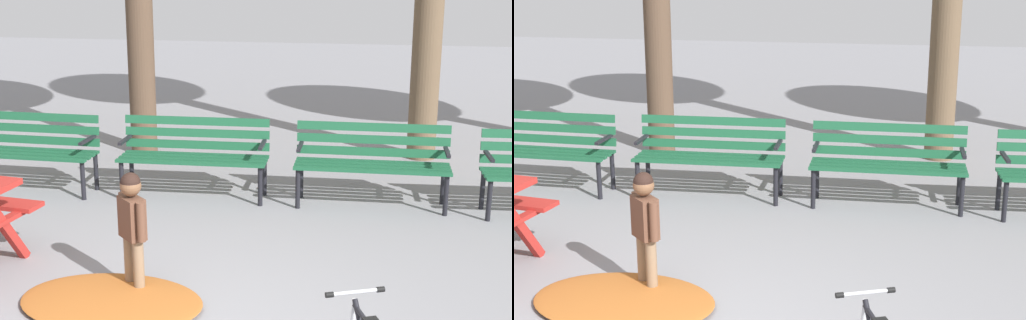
% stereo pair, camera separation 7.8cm
% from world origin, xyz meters
% --- Properties ---
extents(park_bench_far_left, '(1.61, 0.50, 0.85)m').
position_xyz_m(park_bench_far_left, '(-2.40, 3.39, 0.51)').
color(park_bench_far_left, '#195133').
rests_on(park_bench_far_left, ground).
extents(park_bench_left, '(1.61, 0.50, 0.85)m').
position_xyz_m(park_bench_left, '(-0.51, 3.47, 0.51)').
color(park_bench_left, '#195133').
rests_on(park_bench_left, ground).
extents(park_bench_right, '(1.61, 0.48, 0.85)m').
position_xyz_m(park_bench_right, '(1.40, 3.48, 0.51)').
color(park_bench_right, '#195133').
rests_on(park_bench_right, ground).
extents(child_standing, '(0.29, 0.29, 0.97)m').
position_xyz_m(child_standing, '(-0.39, 1.03, 0.56)').
color(child_standing, '#7F664C').
rests_on(child_standing, ground).
extents(leaf_pile, '(1.49, 1.10, 0.07)m').
position_xyz_m(leaf_pile, '(-0.49, 0.75, 0.04)').
color(leaf_pile, '#9E5623').
rests_on(leaf_pile, ground).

